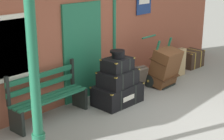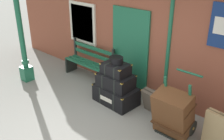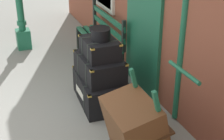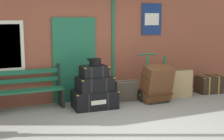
% 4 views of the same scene
% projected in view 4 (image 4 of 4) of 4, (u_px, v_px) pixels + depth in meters
% --- Properties ---
extents(ground_plane, '(60.00, 60.00, 0.00)m').
position_uv_depth(ground_plane, '(138.00, 128.00, 6.15)').
color(ground_plane, gray).
extents(brick_facade, '(10.40, 0.35, 3.20)m').
position_uv_depth(brick_facade, '(90.00, 37.00, 8.23)').
color(brick_facade, brown).
rests_on(brick_facade, ground).
extents(platform_bench, '(1.60, 0.43, 1.01)m').
position_uv_depth(platform_bench, '(28.00, 90.00, 7.35)').
color(platform_bench, '#1E6647').
rests_on(platform_bench, ground).
extents(steamer_trunk_base, '(1.04, 0.71, 0.43)m').
position_uv_depth(steamer_trunk_base, '(95.00, 99.00, 7.49)').
color(steamer_trunk_base, black).
rests_on(steamer_trunk_base, ground).
extents(steamer_trunk_middle, '(0.82, 0.57, 0.33)m').
position_uv_depth(steamer_trunk_middle, '(95.00, 84.00, 7.42)').
color(steamer_trunk_middle, black).
rests_on(steamer_trunk_middle, steamer_trunk_base).
extents(steamer_trunk_top, '(0.61, 0.45, 0.27)m').
position_uv_depth(steamer_trunk_top, '(94.00, 71.00, 7.38)').
color(steamer_trunk_top, black).
rests_on(steamer_trunk_top, steamer_trunk_middle).
extents(round_hatbox, '(0.32, 0.29, 0.17)m').
position_uv_depth(round_hatbox, '(95.00, 62.00, 7.36)').
color(round_hatbox, black).
rests_on(round_hatbox, steamer_trunk_top).
extents(porters_trolley, '(0.71, 0.68, 1.18)m').
position_uv_depth(porters_trolley, '(153.00, 90.00, 8.13)').
color(porters_trolley, black).
rests_on(porters_trolley, ground).
extents(large_brown_trunk, '(0.70, 0.63, 0.96)m').
position_uv_depth(large_brown_trunk, '(157.00, 84.00, 7.94)').
color(large_brown_trunk, brown).
rests_on(large_brown_trunk, ground).
extents(suitcase_caramel, '(0.61, 0.23, 0.76)m').
position_uv_depth(suitcase_caramel, '(181.00, 84.00, 8.46)').
color(suitcase_caramel, tan).
rests_on(suitcase_caramel, ground).
extents(suitcase_beige, '(0.59, 0.39, 0.56)m').
position_uv_depth(suitcase_beige, '(126.00, 91.00, 8.04)').
color(suitcase_beige, '#51473D').
rests_on(suitcase_beige, ground).
extents(corner_trunk, '(0.73, 0.54, 0.49)m').
position_uv_depth(corner_trunk, '(209.00, 84.00, 9.03)').
color(corner_trunk, '#332319').
rests_on(corner_trunk, ground).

